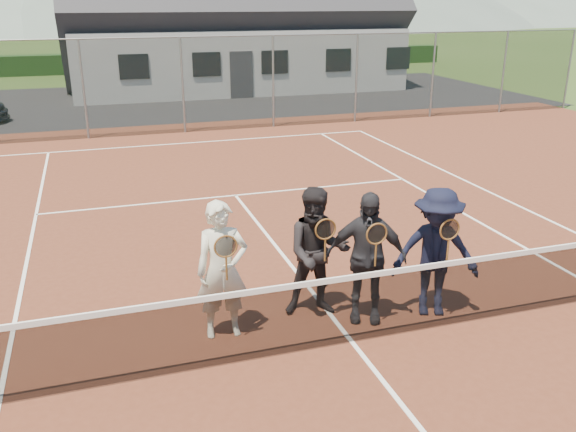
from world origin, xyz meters
name	(u,v)px	position (x,y,z in m)	size (l,w,h in m)	color
ground	(161,102)	(0.00, 20.00, 0.00)	(220.00, 220.00, 0.00)	#2D4518
court_surface	(352,343)	(0.00, 0.00, 0.01)	(30.00, 30.00, 0.02)	#562819
tarmac_carpark	(61,107)	(-4.00, 20.00, 0.01)	(40.00, 12.00, 0.01)	black
hedge_row	(136,62)	(0.00, 32.00, 0.55)	(40.00, 1.20, 1.10)	black
court_markings	(352,342)	(0.00, 0.00, 0.02)	(11.03, 23.83, 0.01)	white
tennis_net	(353,306)	(0.00, 0.00, 0.54)	(11.68, 0.08, 1.10)	slate
perimeter_fence	(183,85)	(0.00, 13.50, 1.52)	(30.07, 0.07, 3.02)	slate
clubhouse	(230,1)	(4.00, 24.00, 3.99)	(15.60, 8.20, 7.70)	silver
player_a	(222,270)	(-1.49, 0.71, 0.92)	(0.68, 0.52, 1.80)	silver
player_b	(318,252)	(-0.15, 0.88, 0.92)	(1.02, 0.88, 1.80)	black
player_c	(366,257)	(0.40, 0.53, 0.92)	(1.14, 0.83, 1.80)	#242328
player_d	(436,253)	(1.35, 0.38, 0.92)	(1.32, 1.02, 1.80)	black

